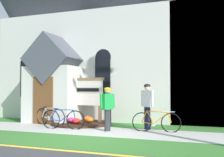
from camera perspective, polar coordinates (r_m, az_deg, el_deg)
ground at (r=12.44m, az=2.60°, el=-9.39°), size 140.00×140.00×0.00m
sidewalk_slab at (r=10.65m, az=-7.20°, el=-10.58°), size 32.00×2.10×0.01m
grass_verge at (r=8.89m, az=-13.37°, el=-12.24°), size 32.00×2.00×0.01m
church_lawn at (r=12.28m, az=-3.28°, el=-9.46°), size 24.00×1.54×0.01m
curb_paint_stripe at (r=7.97m, az=-18.04°, el=-13.40°), size 28.00×0.16×0.01m
church_building at (r=17.26m, az=4.82°, el=8.97°), size 12.77×11.27×13.35m
church_sign at (r=12.54m, az=-5.40°, el=-3.15°), size 1.73×0.14×2.07m
flower_bed at (r=12.19m, az=-6.46°, el=-9.14°), size 2.63×2.63×0.34m
bicycle_green at (r=10.90m, az=-10.20°, el=-8.34°), size 1.78×0.19×0.82m
bicycle_red at (r=10.18m, az=9.16°, el=-8.87°), size 1.77×0.22×0.83m
bicycle_blue at (r=12.08m, az=-12.79°, el=-7.74°), size 1.69×0.48×0.80m
cyclist_in_yellow_jersey at (r=10.13m, az=-0.96°, el=-5.70°), size 0.40×0.62×1.62m
cyclist_in_red_jersey at (r=11.35m, az=-0.71°, el=-5.45°), size 0.50×0.48×1.59m
cyclist_in_white_jersey at (r=10.63m, az=7.37°, el=-4.96°), size 0.55×0.54×1.76m
distant_hill at (r=67.85m, az=21.98°, el=-3.27°), size 77.26×47.27×24.78m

